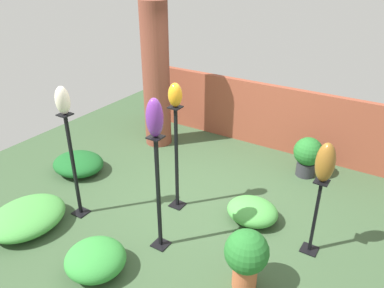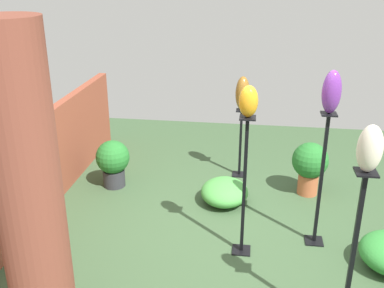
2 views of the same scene
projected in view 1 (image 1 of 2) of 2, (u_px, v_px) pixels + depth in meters
ground_plane at (199, 202)px, 5.58m from camera, size 8.00×8.00×0.00m
brick_wall_back at (262, 115)px, 7.02m from camera, size 5.60×0.12×1.22m
brick_pillar at (156, 77)px, 6.78m from camera, size 0.49×0.49×2.64m
pedestal_ivory at (74, 170)px, 5.03m from camera, size 0.20×0.20×1.53m
pedestal_violet at (159, 199)px, 4.44m from camera, size 0.20×0.20×1.53m
pedestal_amber at (177, 163)px, 5.19m from camera, size 0.20×0.20×1.55m
pedestal_bronze at (315, 220)px, 4.47m from camera, size 0.20×0.20×1.02m
art_vase_ivory at (63, 100)px, 4.58m from camera, size 0.17×0.18×0.36m
art_vase_violet at (155, 118)px, 3.97m from camera, size 0.19×0.19×0.44m
art_vase_amber at (175, 95)px, 4.74m from camera, size 0.18×0.19×0.32m
art_vase_bronze at (325, 163)px, 4.11m from camera, size 0.22×0.20×0.48m
potted_plant_near_pillar at (246, 256)px, 3.98m from camera, size 0.48×0.48×0.74m
potted_plant_back_center at (308, 155)px, 6.10m from camera, size 0.47×0.47×0.68m
foliage_bed_east at (78, 164)px, 6.30m from camera, size 0.89×0.77×0.31m
foliage_bed_west at (27, 217)px, 5.01m from camera, size 0.90×1.05×0.31m
foliage_bed_center at (252, 211)px, 5.14m from camera, size 0.71×0.62×0.30m
foliage_bed_rear at (96, 259)px, 4.29m from camera, size 0.71×0.69×0.35m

